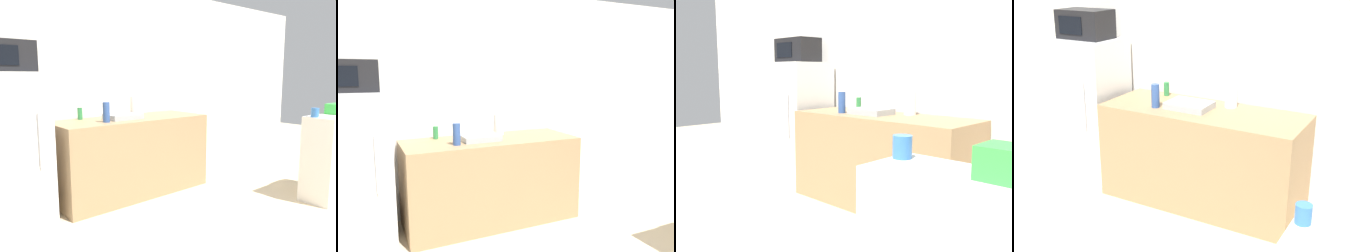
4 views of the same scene
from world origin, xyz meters
TOP-DOWN VIEW (x-y plane):
  - wall_back at (0.00, 3.05)m, footprint 8.00×0.06m
  - refrigerator at (-1.32, 2.68)m, footprint 0.67×0.62m
  - microwave at (-1.32, 2.68)m, footprint 0.52×0.34m
  - counter at (0.05, 2.63)m, footprint 1.89×0.71m
  - sink_basin at (-0.08, 2.61)m, footprint 0.40×0.29m
  - bottle_tall at (-0.37, 2.49)m, footprint 0.08×0.08m
  - bottle_short at (-0.49, 2.88)m, footprint 0.06×0.06m
  - shelf_cabinet at (1.75, 0.99)m, footprint 0.77×0.36m
  - jar at (1.42, 1.05)m, footprint 0.09×0.09m
  - paper_towel_roll at (0.24, 2.83)m, footprint 0.12×0.12m

SIDE VIEW (x-z plane):
  - counter at x=0.05m, z-range 0.00..0.93m
  - shelf_cabinet at x=1.75m, z-range 0.00..0.98m
  - refrigerator at x=-1.32m, z-range 0.00..1.47m
  - sink_basin at x=-0.08m, z-range 0.93..0.99m
  - bottle_short at x=-0.49m, z-range 0.93..1.07m
  - jar at x=1.42m, z-range 0.98..1.09m
  - bottle_tall at x=-0.37m, z-range 0.93..1.15m
  - paper_towel_roll at x=0.24m, z-range 0.93..1.17m
  - wall_back at x=0.00m, z-range 0.00..2.60m
  - microwave at x=-1.32m, z-range 1.47..1.76m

